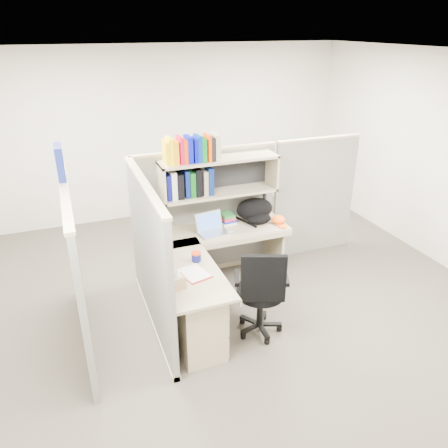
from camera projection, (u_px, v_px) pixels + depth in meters
name	position (u px, v px, depth m)	size (l,w,h in m)	color
ground	(232.00, 307.00, 5.01)	(6.00, 6.00, 0.00)	#37322A
room_shell	(234.00, 172.00, 4.33)	(6.00, 6.00, 6.00)	beige
cubicle	(188.00, 224.00, 4.90)	(3.79, 1.84, 1.95)	#5E5E5A
desk	(206.00, 295.00, 4.45)	(1.74, 1.75, 0.73)	tan
laptop	(213.00, 224.00, 5.03)	(0.33, 0.33, 0.24)	#B5B5BA
backpack	(257.00, 211.00, 5.35)	(0.47, 0.36, 0.28)	black
orange_cap	(278.00, 219.00, 5.34)	(0.17, 0.20, 0.09)	orange
snack_canister	(196.00, 257.00, 4.48)	(0.10, 0.10, 0.10)	#0F1157
tissue_box	(178.00, 279.00, 4.01)	(0.12, 0.12, 0.19)	tan
mouse	(231.00, 232.00, 5.09)	(0.09, 0.06, 0.03)	#85A1BD
paper_cup	(212.00, 221.00, 5.28)	(0.07, 0.07, 0.10)	silver
book_stack	(227.00, 218.00, 5.36)	(0.17, 0.23, 0.11)	gray
loose_paper	(194.00, 273.00, 4.28)	(0.23, 0.30, 0.00)	white
task_chair	(260.00, 305.00, 4.42)	(0.60, 0.55, 1.03)	black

